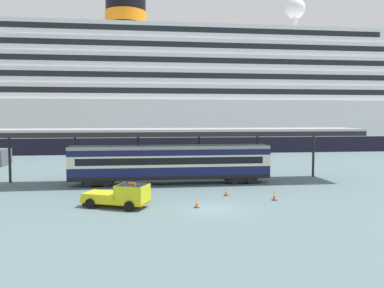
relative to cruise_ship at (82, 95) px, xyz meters
The scene contains 9 objects.
ground_plane 60.42m from the cruise_ship, 71.58° to the right, with size 400.00×400.00×0.00m, color slate.
cruise_ship is the anchor object (origin of this frame).
platform_canopy 47.43m from the cruise_ship, 70.02° to the right, with size 41.42×5.68×5.87m.
train_carriage 48.38m from the cruise_ship, 70.19° to the right, with size 20.99×2.81×4.11m.
service_truck 57.06m from the cruise_ship, 78.16° to the right, with size 5.57×3.91×2.02m.
traffic_cone_near 59.37m from the cruise_ship, 72.65° to the right, with size 0.36×0.36×0.71m.
traffic_cone_mid 56.51m from the cruise_ship, 68.08° to the right, with size 0.36×0.36×0.64m.
traffic_cone_far 60.10m from the cruise_ship, 65.63° to the right, with size 0.36×0.36×0.77m.
quay_bollard 55.67m from the cruise_ship, 81.00° to the right, with size 0.48×0.48×0.96m.
Camera 1 is at (-5.40, -28.85, 7.11)m, focal length 35.89 mm.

